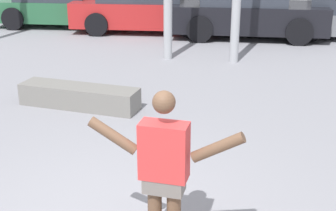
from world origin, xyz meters
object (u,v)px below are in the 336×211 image
Objects in this scene: grind_box at (79,97)px; parked_car_black at (247,12)px; parked_car_green at (60,4)px; parked_car_red at (146,8)px; skateboarder at (164,166)px.

parked_car_black is at bearing 68.07° from grind_box.
parked_car_red is at bearing -10.76° from parked_car_green.
parked_car_red is (-0.44, 6.55, 0.50)m from grind_box.
grind_box is (-2.20, 3.41, -0.67)m from skateboarder.
skateboarder reaches higher than parked_car_black.
parked_car_red is 1.04× the size of parked_car_black.
parked_car_red is at bearing 108.17° from skateboarder.
parked_car_black is (5.86, -0.57, 0.02)m from parked_car_green.
skateboarder is at bearing -66.01° from parked_car_green.
parked_car_green is 5.89m from parked_car_black.
parked_car_black is (0.34, 9.71, -0.15)m from skateboarder.
skateboarder is 10.30m from parked_car_red.
parked_car_green is at bearing 168.08° from parked_car_red.
skateboarder is 11.68m from parked_car_green.
parked_car_black is (2.98, -0.25, 0.02)m from parked_car_red.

